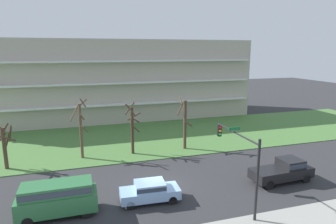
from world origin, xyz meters
TOP-DOWN VIEW (x-y plane):
  - ground at (0.00, 0.00)m, footprint 160.00×160.00m
  - grass_lawn_strip at (0.00, 14.00)m, footprint 80.00×16.00m
  - apartment_building at (0.00, 27.71)m, footprint 44.14×12.37m
  - tree_far_left at (-12.71, 7.92)m, footprint 2.04×2.06m
  - tree_left at (-5.81, 8.77)m, footprint 1.85×1.80m
  - tree_center at (-0.53, 8.49)m, footprint 1.80×1.87m
  - tree_right at (5.41, 8.41)m, footprint 1.76×1.79m
  - van_green_near_left at (-7.57, -2.00)m, footprint 5.21×2.02m
  - sedan_blue_center_left at (-1.15, -2.00)m, footprint 4.49×2.03m
  - pickup_black_center_right at (10.65, -1.99)m, footprint 5.48×2.22m
  - traffic_signal_mast at (4.81, -4.52)m, footprint 0.90×5.80m

SIDE VIEW (x-z plane):
  - ground at x=0.00m, z-range 0.00..0.00m
  - grass_lawn_strip at x=0.00m, z-range 0.00..0.08m
  - sedan_blue_center_left at x=-1.15m, z-range 0.09..1.66m
  - pickup_black_center_right at x=10.65m, z-range 0.04..1.99m
  - van_green_near_left at x=-7.57m, z-range 0.22..2.58m
  - tree_far_left at x=-12.71m, z-range 0.16..4.75m
  - tree_right at x=5.41m, z-range 0.00..6.05m
  - tree_center at x=-0.53m, z-range 0.22..5.88m
  - tree_left at x=-5.81m, z-range 0.04..6.53m
  - traffic_signal_mast at x=4.81m, z-range 1.11..6.80m
  - apartment_building at x=0.00m, z-range 0.00..12.74m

